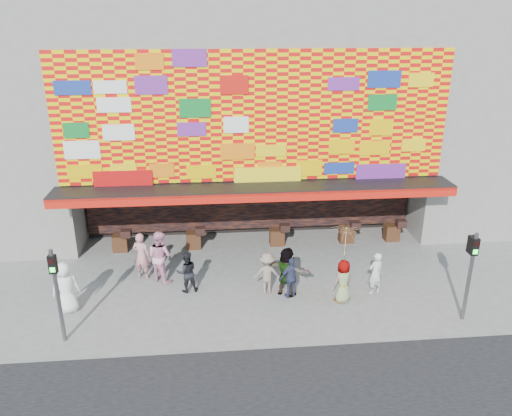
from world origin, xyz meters
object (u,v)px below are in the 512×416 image
object	(u,v)px
ped_f	(287,272)
parasol	(346,242)
ped_b	(141,256)
ped_d	(267,273)
ped_e	(291,278)
ped_c	(187,272)
ped_a	(66,288)
signal_right	(471,267)
signal_left	(56,286)
ped_g	(343,281)
ped_i	(160,256)
ped_h	(375,273)

from	to	relation	value
ped_f	parasol	bearing A→B (deg)	-167.24
ped_b	ped_d	xyz separation A→B (m)	(4.45, -1.51, -0.14)
ped_e	parasol	size ratio (longest dim) A/B	0.75
ped_c	ped_a	bearing A→B (deg)	2.78
signal_right	ped_c	xyz separation A→B (m)	(-8.84, 2.56, -1.11)
signal_left	ped_g	xyz separation A→B (m)	(8.81, 1.39, -1.10)
ped_e	ped_i	xyz separation A→B (m)	(-4.55, 1.61, 0.22)
ped_b	ped_d	world-z (taller)	ped_b
signal_left	ped_h	distance (m)	10.29
signal_left	ped_h	xyz separation A→B (m)	(10.07, 1.82, -1.09)
signal_right	ped_g	world-z (taller)	signal_right
ped_c	ped_e	size ratio (longest dim) A/B	1.01
ped_c	parasol	world-z (taller)	parasol
signal_left	ped_c	xyz separation A→B (m)	(3.56, 2.56, -1.11)
ped_e	ped_g	world-z (taller)	ped_g
ped_c	ped_f	size ratio (longest dim) A/B	0.85
ped_b	ped_c	distance (m)	2.03
signal_left	ped_e	world-z (taller)	signal_left
ped_g	ped_h	size ratio (longest dim) A/B	0.99
ped_e	ped_f	distance (m)	0.26
ped_d	parasol	xyz separation A→B (m)	(2.48, -0.80, 1.47)
ped_b	ped_g	xyz separation A→B (m)	(6.93, -2.30, -0.13)
ped_g	ped_h	world-z (taller)	ped_h
ped_d	ped_h	world-z (taller)	ped_h
signal_left	ped_a	size ratio (longest dim) A/B	1.70
ped_a	ped_c	xyz separation A→B (m)	(3.84, 0.94, -0.13)
ped_a	ped_i	bearing A→B (deg)	-160.95
parasol	signal_right	bearing A→B (deg)	-21.23
ped_d	ped_f	size ratio (longest dim) A/B	0.86
parasol	ped_d	bearing A→B (deg)	162.17
ped_a	parasol	distance (m)	9.19
ped_h	ped_i	bearing A→B (deg)	-33.18
ped_b	ped_f	world-z (taller)	ped_b
ped_a	ped_e	size ratio (longest dim) A/B	1.18
signal_left	ped_f	world-z (taller)	signal_left
parasol	ped_g	bearing A→B (deg)	180.00
signal_right	ped_a	distance (m)	12.82
ped_b	ped_a	bearing A→B (deg)	62.95
ped_f	ped_i	distance (m)	4.65
ped_g	ped_h	xyz separation A→B (m)	(1.25, 0.43, 0.01)
signal_right	ped_c	size ratio (longest dim) A/B	2.00
signal_right	ped_c	distance (m)	9.27
signal_left	ped_b	distance (m)	4.26
ped_d	parasol	world-z (taller)	parasol
ped_d	ped_h	xyz separation A→B (m)	(3.73, -0.37, 0.02)
ped_b	ped_d	distance (m)	4.70
ped_c	ped_b	bearing A→B (deg)	-45.00
signal_right	ped_b	size ratio (longest dim) A/B	1.67
ped_d	ped_g	size ratio (longest dim) A/B	0.99
ped_e	ped_f	xyz separation A→B (m)	(-0.13, 0.18, 0.14)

